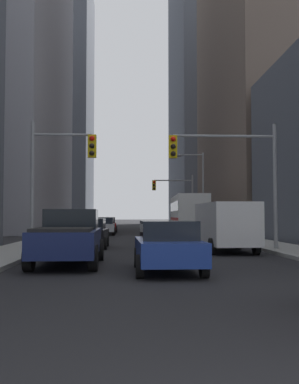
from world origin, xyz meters
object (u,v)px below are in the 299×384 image
object	(u,v)px
traffic_signal_far_right	(175,193)
traffic_signal_near_right	(228,164)
sedan_silver	(104,226)
cargo_van_white	(226,224)
traffic_signal_near_left	(60,165)
pickup_truck_navy	(69,238)
sedan_black	(89,233)
sedan_blue	(168,246)
sedan_red	(107,225)
city_bus	(188,213)

from	to	relation	value
traffic_signal_far_right	traffic_signal_near_right	bearing A→B (deg)	-90.70
sedan_silver	traffic_signal_near_right	size ratio (longest dim) A/B	0.70
cargo_van_white	traffic_signal_near_left	bearing A→B (deg)	179.92
pickup_truck_navy	sedan_black	world-z (taller)	pickup_truck_navy
cargo_van_white	sedan_blue	world-z (taller)	cargo_van_white
traffic_signal_near_left	sedan_red	bearing A→B (deg)	87.36
pickup_truck_navy	traffic_signal_near_right	distance (m)	9.31
sedan_silver	traffic_signal_far_right	size ratio (longest dim) A/B	0.70
sedan_blue	sedan_red	size ratio (longest dim) A/B	1.00
traffic_signal_near_left	city_bus	bearing A→B (deg)	67.13
traffic_signal_far_right	sedan_black	bearing A→B (deg)	-105.51
sedan_silver	traffic_signal_far_right	world-z (taller)	traffic_signal_far_right
pickup_truck_navy	sedan_blue	bearing A→B (deg)	-35.38
traffic_signal_near_left	traffic_signal_far_right	world-z (taller)	same
traffic_signal_near_left	traffic_signal_near_right	xyz separation A→B (m)	(7.81, 0.00, 0.10)
sedan_silver	traffic_signal_far_right	distance (m)	11.88
city_bus	sedan_silver	size ratio (longest dim) A/B	2.75
sedan_red	traffic_signal_near_left	xyz separation A→B (m)	(-1.15, -24.90, 3.23)
sedan_black	traffic_signal_near_right	world-z (taller)	traffic_signal_near_right
sedan_black	city_bus	bearing A→B (deg)	66.69
cargo_van_white	traffic_signal_near_right	xyz separation A→B (m)	(0.13, 0.01, 2.82)
sedan_red	traffic_signal_near_right	xyz separation A→B (m)	(6.66, -24.90, 3.33)
pickup_truck_navy	sedan_blue	xyz separation A→B (m)	(3.19, -2.26, -0.16)
city_bus	cargo_van_white	distance (m)	20.21
cargo_van_white	sedan_black	distance (m)	7.24
traffic_signal_far_right	traffic_signal_near_left	bearing A→B (deg)	-106.04
pickup_truck_navy	sedan_red	bearing A→B (deg)	89.94
sedan_blue	sedan_red	world-z (taller)	same
sedan_blue	traffic_signal_far_right	distance (m)	36.61
pickup_truck_navy	sedan_blue	distance (m)	3.91
sedan_red	pickup_truck_navy	bearing A→B (deg)	-90.06
city_bus	sedan_blue	xyz separation A→B (m)	(-4.21, -28.06, -1.16)
cargo_van_white	sedan_silver	distance (m)	20.47
city_bus	traffic_signal_near_left	xyz separation A→B (m)	(-8.51, -20.17, 2.07)
sedan_black	traffic_signal_near_left	xyz separation A→B (m)	(-1.13, -3.03, 3.23)
pickup_truck_navy	traffic_signal_near_right	size ratio (longest dim) A/B	0.91
city_bus	traffic_signal_near_left	world-z (taller)	traffic_signal_near_left
city_bus	traffic_signal_near_left	size ratio (longest dim) A/B	1.93
cargo_van_white	traffic_signal_far_right	distance (m)	28.51
sedan_blue	sedan_silver	xyz separation A→B (m)	(-3.18, 27.27, 0.00)
sedan_silver	traffic_signal_near_right	bearing A→B (deg)	-70.95
sedan_silver	sedan_black	bearing A→B (deg)	-89.98
cargo_van_white	sedan_red	world-z (taller)	cargo_van_white
sedan_silver	sedan_red	distance (m)	5.52
sedan_black	sedan_silver	world-z (taller)	same
sedan_red	traffic_signal_near_left	size ratio (longest dim) A/B	0.70
sedan_red	traffic_signal_far_right	xyz separation A→B (m)	(7.01, 3.46, 3.30)
traffic_signal_near_left	traffic_signal_far_right	bearing A→B (deg)	73.96
traffic_signal_far_right	sedan_blue	bearing A→B (deg)	-96.07
city_bus	pickup_truck_navy	xyz separation A→B (m)	(-7.40, -25.80, -1.00)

